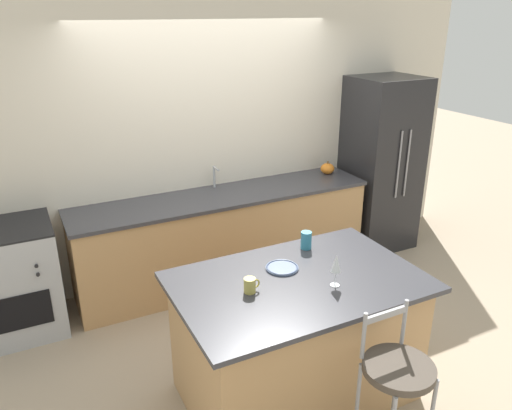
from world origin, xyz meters
name	(u,v)px	position (x,y,z in m)	size (l,w,h in m)	color
ground_plane	(241,294)	(0.00, 0.00, 0.00)	(18.00, 18.00, 0.00)	tan
wall_back	(209,143)	(0.00, 0.70, 1.35)	(6.00, 0.07, 2.70)	beige
back_counter	(224,237)	(0.00, 0.38, 0.46)	(2.95, 0.68, 0.92)	tan
sink_faucet	(215,174)	(0.00, 0.58, 1.05)	(0.02, 0.13, 0.22)	#ADAFB5
kitchen_island	(297,337)	(-0.20, -1.37, 0.47)	(1.65, 1.06, 0.92)	tan
refrigerator	(381,164)	(1.90, 0.35, 0.96)	(0.72, 0.69, 1.92)	#232326
oven_range	(10,281)	(-1.95, 0.35, 0.48)	(0.76, 0.69, 0.96)	#ADAFB5
bar_stool_near	(396,385)	(-0.03, -2.15, 0.60)	(0.41, 0.41, 1.04)	#99999E
dinner_plate	(282,268)	(-0.23, -1.19, 0.93)	(0.23, 0.23, 0.02)	#425170
wine_glass	(336,264)	(-0.03, -1.53, 1.08)	(0.07, 0.07, 0.22)	white
coffee_mug	(250,285)	(-0.56, -1.36, 0.97)	(0.11, 0.08, 0.10)	#C1B251
tumbler_cup	(306,240)	(0.08, -0.99, 0.99)	(0.08, 0.08, 0.13)	teal
pumpkin_decoration	(327,169)	(1.26, 0.45, 0.98)	(0.15, 0.15, 0.14)	orange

